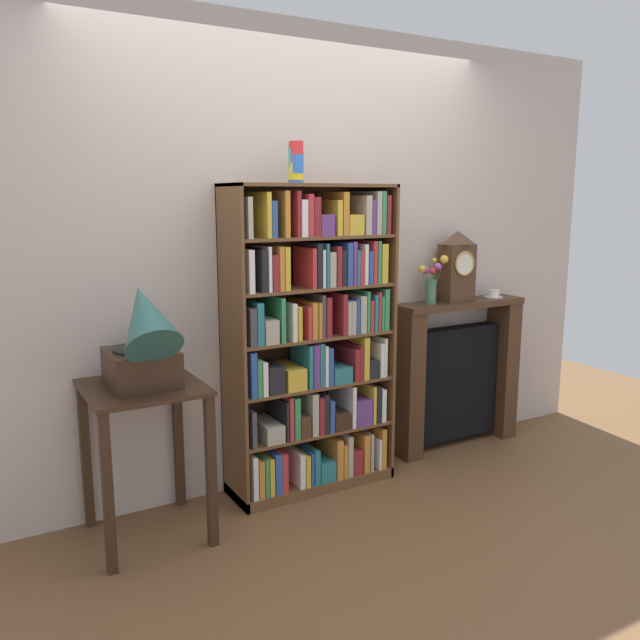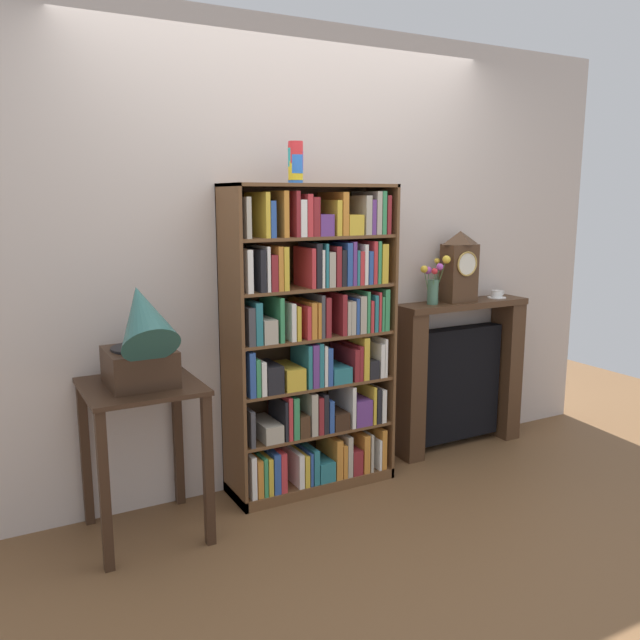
{
  "view_description": "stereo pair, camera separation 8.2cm",
  "coord_description": "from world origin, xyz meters",
  "px_view_note": "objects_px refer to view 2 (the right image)",
  "views": [
    {
      "loc": [
        -1.74,
        -2.99,
        1.66
      ],
      "look_at": [
        0.06,
        0.14,
        0.97
      ],
      "focal_mm": 36.77,
      "sensor_mm": 36.0,
      "label": 1
    },
    {
      "loc": [
        -1.67,
        -3.03,
        1.66
      ],
      "look_at": [
        0.06,
        0.14,
        0.97
      ],
      "focal_mm": 36.77,
      "sensor_mm": 36.0,
      "label": 2
    }
  ],
  "objects_px": {
    "side_table_left": "(143,422)",
    "teacup_with_saucer": "(497,295)",
    "fireplace_mantel": "(458,375)",
    "bookshelf": "(313,349)",
    "flower_vase": "(434,282)",
    "gramophone": "(142,338)",
    "mantel_clock": "(459,267)",
    "cup_stack": "(296,162)"
  },
  "relations": [
    {
      "from": "cup_stack",
      "to": "bookshelf",
      "type": "bearing_deg",
      "value": 6.51
    },
    {
      "from": "mantel_clock",
      "to": "bookshelf",
      "type": "bearing_deg",
      "value": -176.75
    },
    {
      "from": "flower_vase",
      "to": "bookshelf",
      "type": "bearing_deg",
      "value": -176.08
    },
    {
      "from": "side_table_left",
      "to": "mantel_clock",
      "type": "xyz_separation_m",
      "value": [
        2.08,
        0.16,
        0.63
      ]
    },
    {
      "from": "mantel_clock",
      "to": "gramophone",
      "type": "bearing_deg",
      "value": -173.7
    },
    {
      "from": "cup_stack",
      "to": "side_table_left",
      "type": "distance_m",
      "value": 1.53
    },
    {
      "from": "side_table_left",
      "to": "flower_vase",
      "type": "xyz_separation_m",
      "value": [
        1.88,
        0.16,
        0.55
      ]
    },
    {
      "from": "side_table_left",
      "to": "fireplace_mantel",
      "type": "xyz_separation_m",
      "value": [
        2.12,
        0.18,
        -0.09
      ]
    },
    {
      "from": "flower_vase",
      "to": "teacup_with_saucer",
      "type": "height_order",
      "value": "flower_vase"
    },
    {
      "from": "bookshelf",
      "to": "fireplace_mantel",
      "type": "xyz_separation_m",
      "value": [
        1.14,
        0.08,
        -0.33
      ]
    },
    {
      "from": "side_table_left",
      "to": "fireplace_mantel",
      "type": "bearing_deg",
      "value": 4.9
    },
    {
      "from": "cup_stack",
      "to": "gramophone",
      "type": "xyz_separation_m",
      "value": [
        -0.88,
        -0.16,
        -0.82
      ]
    },
    {
      "from": "gramophone",
      "to": "cup_stack",
      "type": "bearing_deg",
      "value": 10.02
    },
    {
      "from": "gramophone",
      "to": "mantel_clock",
      "type": "bearing_deg",
      "value": 6.3
    },
    {
      "from": "cup_stack",
      "to": "flower_vase",
      "type": "xyz_separation_m",
      "value": [
        1.0,
        0.07,
        -0.7
      ]
    },
    {
      "from": "side_table_left",
      "to": "mantel_clock",
      "type": "bearing_deg",
      "value": 4.46
    },
    {
      "from": "side_table_left",
      "to": "teacup_with_saucer",
      "type": "relative_size",
      "value": 6.1
    },
    {
      "from": "side_table_left",
      "to": "teacup_with_saucer",
      "type": "bearing_deg",
      "value": 3.9
    },
    {
      "from": "gramophone",
      "to": "teacup_with_saucer",
      "type": "relative_size",
      "value": 4.45
    },
    {
      "from": "fireplace_mantel",
      "to": "gramophone",
      "type": "bearing_deg",
      "value": -173.3
    },
    {
      "from": "fireplace_mantel",
      "to": "flower_vase",
      "type": "xyz_separation_m",
      "value": [
        -0.24,
        -0.02,
        0.64
      ]
    },
    {
      "from": "bookshelf",
      "to": "flower_vase",
      "type": "bearing_deg",
      "value": 3.92
    },
    {
      "from": "bookshelf",
      "to": "teacup_with_saucer",
      "type": "relative_size",
      "value": 13.61
    },
    {
      "from": "bookshelf",
      "to": "mantel_clock",
      "type": "bearing_deg",
      "value": 3.25
    },
    {
      "from": "side_table_left",
      "to": "flower_vase",
      "type": "height_order",
      "value": "flower_vase"
    },
    {
      "from": "side_table_left",
      "to": "gramophone",
      "type": "height_order",
      "value": "gramophone"
    },
    {
      "from": "cup_stack",
      "to": "fireplace_mantel",
      "type": "relative_size",
      "value": 0.22
    },
    {
      "from": "gramophone",
      "to": "mantel_clock",
      "type": "distance_m",
      "value": 2.1
    },
    {
      "from": "teacup_with_saucer",
      "to": "gramophone",
      "type": "bearing_deg",
      "value": -174.51
    },
    {
      "from": "cup_stack",
      "to": "mantel_clock",
      "type": "bearing_deg",
      "value": 3.54
    },
    {
      "from": "side_table_left",
      "to": "flower_vase",
      "type": "distance_m",
      "value": 1.96
    },
    {
      "from": "cup_stack",
      "to": "teacup_with_saucer",
      "type": "bearing_deg",
      "value": 2.85
    },
    {
      "from": "teacup_with_saucer",
      "to": "cup_stack",
      "type": "bearing_deg",
      "value": -177.15
    },
    {
      "from": "fireplace_mantel",
      "to": "flower_vase",
      "type": "distance_m",
      "value": 0.69
    },
    {
      "from": "bookshelf",
      "to": "cup_stack",
      "type": "xyz_separation_m",
      "value": [
        -0.11,
        -0.01,
        1.02
      ]
    },
    {
      "from": "bookshelf",
      "to": "gramophone",
      "type": "height_order",
      "value": "bookshelf"
    },
    {
      "from": "gramophone",
      "to": "side_table_left",
      "type": "bearing_deg",
      "value": 90.0
    },
    {
      "from": "fireplace_mantel",
      "to": "side_table_left",
      "type": "bearing_deg",
      "value": -175.1
    },
    {
      "from": "cup_stack",
      "to": "fireplace_mantel",
      "type": "xyz_separation_m",
      "value": [
        1.24,
        0.09,
        -1.34
      ]
    },
    {
      "from": "fireplace_mantel",
      "to": "mantel_clock",
      "type": "relative_size",
      "value": 2.18
    },
    {
      "from": "side_table_left",
      "to": "gramophone",
      "type": "relative_size",
      "value": 1.37
    },
    {
      "from": "gramophone",
      "to": "fireplace_mantel",
      "type": "distance_m",
      "value": 2.2
    }
  ]
}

